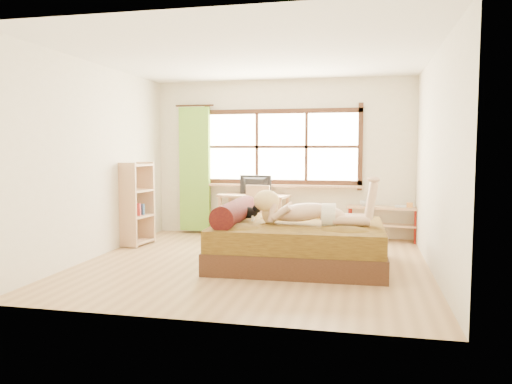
% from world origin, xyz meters
% --- Properties ---
extents(floor, '(4.50, 4.50, 0.00)m').
position_xyz_m(floor, '(0.00, 0.00, 0.00)').
color(floor, '#9E754C').
rests_on(floor, ground).
extents(ceiling, '(4.50, 4.50, 0.00)m').
position_xyz_m(ceiling, '(0.00, 0.00, 2.70)').
color(ceiling, white).
rests_on(ceiling, wall_back).
extents(wall_back, '(4.50, 0.00, 4.50)m').
position_xyz_m(wall_back, '(0.00, 2.25, 1.35)').
color(wall_back, silver).
rests_on(wall_back, floor).
extents(wall_front, '(4.50, 0.00, 4.50)m').
position_xyz_m(wall_front, '(0.00, -2.25, 1.35)').
color(wall_front, silver).
rests_on(wall_front, floor).
extents(wall_left, '(0.00, 4.50, 4.50)m').
position_xyz_m(wall_left, '(-2.25, 0.00, 1.35)').
color(wall_left, silver).
rests_on(wall_left, floor).
extents(wall_right, '(0.00, 4.50, 4.50)m').
position_xyz_m(wall_right, '(2.25, 0.00, 1.35)').
color(wall_right, silver).
rests_on(wall_right, floor).
extents(window, '(2.80, 0.16, 1.46)m').
position_xyz_m(window, '(0.00, 2.22, 1.51)').
color(window, '#FFEDBF').
rests_on(window, wall_back).
extents(curtain, '(0.55, 0.10, 2.20)m').
position_xyz_m(curtain, '(-1.55, 2.13, 1.15)').
color(curtain, olive).
rests_on(curtain, wall_back).
extents(bed, '(2.23, 1.81, 0.83)m').
position_xyz_m(bed, '(0.54, 0.09, 0.30)').
color(bed, black).
rests_on(bed, floor).
extents(woman, '(1.54, 0.48, 0.66)m').
position_xyz_m(woman, '(0.74, 0.04, 0.87)').
color(woman, '#D9AB8C').
rests_on(woman, bed).
extents(kitten, '(0.33, 0.14, 0.26)m').
position_xyz_m(kitten, '(-0.13, 0.19, 0.68)').
color(kitten, black).
rests_on(kitten, bed).
extents(desk, '(1.24, 0.70, 0.73)m').
position_xyz_m(desk, '(-0.43, 1.95, 0.64)').
color(desk, tan).
rests_on(desk, floor).
extents(monitor, '(0.57, 0.16, 0.33)m').
position_xyz_m(monitor, '(-0.43, 2.00, 0.90)').
color(monitor, black).
rests_on(monitor, desk).
extents(chair, '(0.47, 0.47, 0.92)m').
position_xyz_m(chair, '(-0.32, 1.58, 0.51)').
color(chair, tan).
rests_on(chair, floor).
extents(pipe_shelf, '(1.17, 0.41, 0.65)m').
position_xyz_m(pipe_shelf, '(1.73, 2.07, 0.42)').
color(pipe_shelf, tan).
rests_on(pipe_shelf, floor).
extents(cup, '(0.13, 0.13, 0.09)m').
position_xyz_m(cup, '(1.41, 2.07, 0.62)').
color(cup, gray).
rests_on(cup, pipe_shelf).
extents(book, '(0.20, 0.26, 0.02)m').
position_xyz_m(book, '(1.91, 2.07, 0.58)').
color(book, gray).
rests_on(book, pipe_shelf).
extents(bookshelf, '(0.38, 0.60, 1.30)m').
position_xyz_m(bookshelf, '(-2.08, 0.88, 0.66)').
color(bookshelf, tan).
rests_on(bookshelf, floor).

